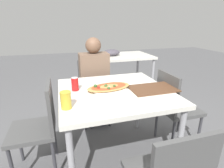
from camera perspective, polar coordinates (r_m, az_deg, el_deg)
name	(u,v)px	position (r m, az deg, el deg)	size (l,w,h in m)	color
ground_plane	(114,155)	(2.07, 0.74, -22.21)	(14.00, 14.00, 0.00)	#59595B
dining_table	(115,98)	(1.69, 0.84, -4.50)	(1.03, 0.98, 0.77)	silver
chair_far_seated	(93,88)	(2.48, -6.08, -1.18)	(0.40, 0.40, 0.88)	#4C4C4C
chair_side_left	(40,124)	(1.76, -22.58, -11.95)	(0.40, 0.40, 0.88)	#4C4C4C
chair_side_right	(174,105)	(2.08, 19.71, -6.56)	(0.40, 0.40, 0.88)	#4C4C4C
person_seated	(95,76)	(2.31, -5.73, 2.56)	(0.37, 0.25, 1.20)	#2D2D38
pizza_main	(109,87)	(1.67, -1.05, -1.12)	(0.46, 0.34, 0.06)	white
soda_can	(75,84)	(1.67, -11.99, 0.00)	(0.07, 0.07, 0.12)	red
drink_glass	(66,100)	(1.34, -14.82, -5.12)	(0.08, 0.08, 0.13)	gold
serving_tray	(153,88)	(1.73, 13.17, -1.44)	(0.44, 0.29, 0.01)	brown
background_table	(120,58)	(3.45, 2.77, 8.40)	(1.10, 0.80, 0.89)	silver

